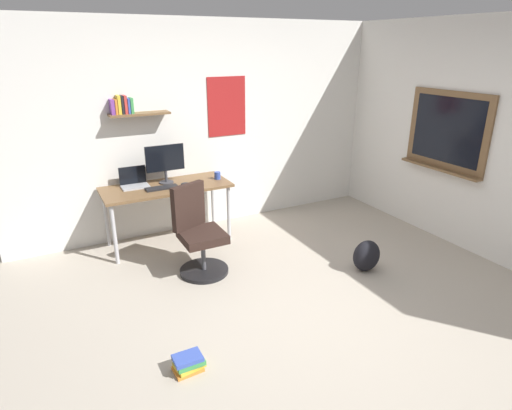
# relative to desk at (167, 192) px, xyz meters

# --- Properties ---
(ground_plane) EXTENTS (5.20, 5.20, 0.00)m
(ground_plane) POSITION_rel_desk_xyz_m (0.67, -2.05, -0.66)
(ground_plane) COLOR #ADA393
(ground_plane) RESTS_ON ground
(wall_back) EXTENTS (5.00, 0.30, 2.60)m
(wall_back) POSITION_rel_desk_xyz_m (0.66, 0.40, 0.64)
(wall_back) COLOR silver
(wall_back) RESTS_ON ground
(wall_right) EXTENTS (0.22, 5.00, 2.60)m
(wall_right) POSITION_rel_desk_xyz_m (3.11, -2.03, 0.64)
(wall_right) COLOR silver
(wall_right) RESTS_ON ground
(desk) EXTENTS (1.48, 0.64, 0.73)m
(desk) POSITION_rel_desk_xyz_m (0.00, 0.00, 0.00)
(desk) COLOR brown
(desk) RESTS_ON ground
(office_chair) EXTENTS (0.53, 0.55, 0.95)m
(office_chair) POSITION_rel_desk_xyz_m (0.08, -0.84, -0.25)
(office_chair) COLOR black
(office_chair) RESTS_ON ground
(laptop) EXTENTS (0.31, 0.21, 0.23)m
(laptop) POSITION_rel_desk_xyz_m (-0.33, 0.15, 0.13)
(laptop) COLOR #ADAFB5
(laptop) RESTS_ON desk
(monitor_primary) EXTENTS (0.46, 0.17, 0.46)m
(monitor_primary) POSITION_rel_desk_xyz_m (0.04, 0.10, 0.34)
(monitor_primary) COLOR #38383D
(monitor_primary) RESTS_ON desk
(keyboard) EXTENTS (0.37, 0.13, 0.02)m
(keyboard) POSITION_rel_desk_xyz_m (-0.07, -0.08, 0.08)
(keyboard) COLOR black
(keyboard) RESTS_ON desk
(computer_mouse) EXTENTS (0.10, 0.06, 0.03)m
(computer_mouse) POSITION_rel_desk_xyz_m (0.21, -0.08, 0.09)
(computer_mouse) COLOR #262628
(computer_mouse) RESTS_ON desk
(coffee_mug) EXTENTS (0.08, 0.08, 0.09)m
(coffee_mug) POSITION_rel_desk_xyz_m (0.64, -0.03, 0.12)
(coffee_mug) COLOR #334CA5
(coffee_mug) RESTS_ON desk
(backpack) EXTENTS (0.32, 0.22, 0.35)m
(backpack) POSITION_rel_desk_xyz_m (1.67, -1.66, -0.49)
(backpack) COLOR black
(backpack) RESTS_ON ground
(book_stack_on_floor) EXTENTS (0.24, 0.18, 0.13)m
(book_stack_on_floor) POSITION_rel_desk_xyz_m (-0.53, -2.22, -0.59)
(book_stack_on_floor) COLOR orange
(book_stack_on_floor) RESTS_ON ground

